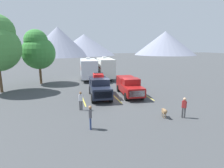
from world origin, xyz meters
The scene contains 14 objects.
ground_plane centered at (0.00, 0.00, 0.00)m, with size 240.00×240.00×0.00m, color #3F4244.
pickup_truck_a centered at (-1.67, 0.86, 1.21)m, with size 2.48×5.47×2.62m.
pickup_truck_b centered at (1.79, 0.86, 1.09)m, with size 2.40×5.65×2.06m.
lot_stripe_a centered at (-3.56, 0.77, 0.00)m, with size 0.12×5.50×0.01m, color gold.
lot_stripe_b centered at (0.00, 0.77, 0.00)m, with size 0.12×5.50×0.01m, color gold.
lot_stripe_c centered at (3.56, 0.77, 0.00)m, with size 0.12×5.50×0.01m, color gold.
camper_trailer_a centered at (-1.41, 11.50, 1.95)m, with size 3.00×7.64×3.69m.
camper_trailer_b centered at (1.45, 11.45, 2.00)m, with size 2.79×7.56×3.80m.
person_a centered at (3.55, -6.67, 0.95)m, with size 0.31×0.31×1.66m.
person_b centered at (-4.08, -2.78, 0.97)m, with size 0.35×0.28×1.68m.
person_c centered at (-3.81, -6.71, 0.96)m, with size 0.23×0.37×1.68m.
dog centered at (2.08, -6.31, 0.53)m, with size 0.40×0.86×0.77m.
tree_a centered at (-8.85, 10.31, 5.01)m, with size 4.75×4.75×7.92m.
mountain_ridge centered at (5.37, 90.61, 7.12)m, with size 139.27×47.11×15.81m.
Camera 1 is at (-5.34, -17.97, 5.54)m, focal length 28.61 mm.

